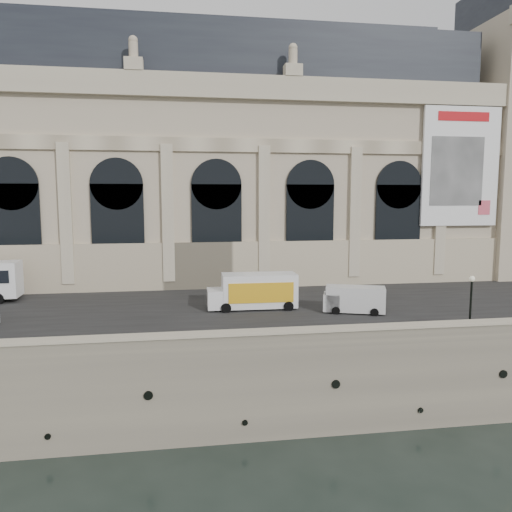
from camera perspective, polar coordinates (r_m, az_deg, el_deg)
The scene contains 8 objects.
ground at distance 34.98m, azimuth 5.65°, elevation -20.03°, with size 260.00×260.00×0.00m, color black.
quay at distance 66.88m, azimuth -1.87°, elevation -4.14°, with size 160.00×70.00×6.00m, color gray.
street at distance 45.92m, azimuth 1.34°, elevation -5.41°, with size 160.00×24.00×0.06m, color #2D2D2D.
parapet at distance 33.08m, azimuth 5.53°, elevation -9.29°, with size 160.00×1.40×1.21m.
museum at distance 61.16m, azimuth -7.11°, elevation 10.52°, with size 69.00×18.70×29.10m.
van_c at distance 42.83m, azimuth 10.84°, elevation -4.90°, with size 5.40×3.48×2.25m.
box_truck at distance 43.39m, azimuth -0.21°, elevation -4.07°, with size 7.75×2.87×3.10m.
lamp_right at distance 39.42m, azimuth 23.33°, elevation -5.06°, with size 0.42×0.42×4.10m.
Camera 1 is at (-8.00, -30.14, 15.84)m, focal length 35.00 mm.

